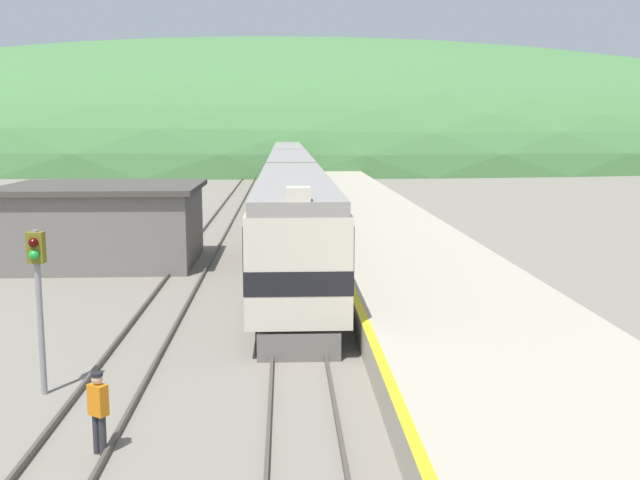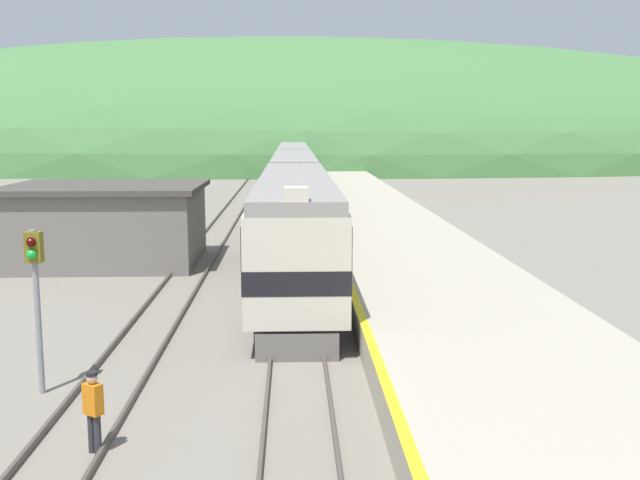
# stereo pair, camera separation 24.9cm
# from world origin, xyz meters

# --- Properties ---
(track_main) EXTENTS (1.52, 180.00, 0.16)m
(track_main) POSITION_xyz_m (0.00, 70.00, 0.08)
(track_main) COLOR #4C443D
(track_main) RESTS_ON ground
(track_siding) EXTENTS (1.52, 180.00, 0.16)m
(track_siding) POSITION_xyz_m (-4.48, 70.00, 0.08)
(track_siding) COLOR #4C443D
(track_siding) RESTS_ON ground
(platform) EXTENTS (6.78, 140.00, 0.92)m
(platform) POSITION_xyz_m (5.10, 50.00, 0.45)
(platform) COLOR #B2A893
(platform) RESTS_ON ground
(distant_hills) EXTENTS (221.73, 99.78, 41.99)m
(distant_hills) POSITION_xyz_m (0.00, 136.58, 0.00)
(distant_hills) COLOR #477A42
(distant_hills) RESTS_ON ground
(station_shed) EXTENTS (8.66, 6.85, 3.59)m
(station_shed) POSITION_xyz_m (-8.52, 34.32, 1.81)
(station_shed) COLOR slate
(station_shed) RESTS_ON ground
(express_train_lead_car) EXTENTS (2.91, 20.09, 4.63)m
(express_train_lead_car) POSITION_xyz_m (0.00, 29.40, 2.34)
(express_train_lead_car) COLOR black
(express_train_lead_car) RESTS_ON ground
(carriage_second) EXTENTS (2.90, 21.01, 4.27)m
(carriage_second) POSITION_xyz_m (0.00, 51.07, 2.32)
(carriage_second) COLOR black
(carriage_second) RESTS_ON ground
(carriage_third) EXTENTS (2.90, 21.01, 4.27)m
(carriage_third) POSITION_xyz_m (0.00, 72.95, 2.32)
(carriage_third) COLOR black
(carriage_third) RESTS_ON ground
(carriage_fourth) EXTENTS (2.90, 21.01, 4.27)m
(carriage_fourth) POSITION_xyz_m (0.00, 94.84, 2.32)
(carriage_fourth) COLOR black
(carriage_fourth) RESTS_ON ground
(signal_post_siding) EXTENTS (0.36, 0.42, 3.89)m
(signal_post_siding) POSITION_xyz_m (-6.01, 17.50, 2.79)
(signal_post_siding) COLOR gray
(signal_post_siding) RESTS_ON ground
(track_worker) EXTENTS (0.42, 0.39, 1.62)m
(track_worker) POSITION_xyz_m (-3.91, 14.19, 0.91)
(track_worker) COLOR #2D2D33
(track_worker) RESTS_ON ground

